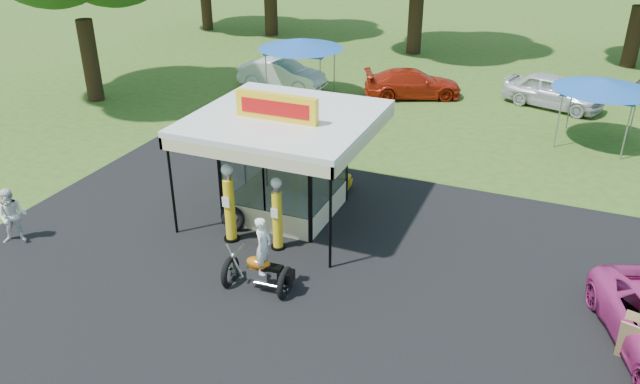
# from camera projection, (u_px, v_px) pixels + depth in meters

# --- Properties ---
(ground) EXTENTS (120.00, 120.00, 0.00)m
(ground) POSITION_uv_depth(u_px,v_px,m) (274.00, 313.00, 15.70)
(ground) COLOR #34541A
(ground) RESTS_ON ground
(asphalt_apron) EXTENTS (20.00, 14.00, 0.04)m
(asphalt_apron) POSITION_uv_depth(u_px,v_px,m) (306.00, 272.00, 17.34)
(asphalt_apron) COLOR black
(asphalt_apron) RESTS_ON ground
(gas_station_kiosk) EXTENTS (5.40, 5.40, 4.18)m
(gas_station_kiosk) POSITION_uv_depth(u_px,v_px,m) (286.00, 163.00, 19.72)
(gas_station_kiosk) COLOR white
(gas_station_kiosk) RESTS_ON ground
(gas_pump_left) EXTENTS (0.47, 0.47, 2.53)m
(gas_pump_left) POSITION_uv_depth(u_px,v_px,m) (229.00, 205.00, 18.36)
(gas_pump_left) COLOR black
(gas_pump_left) RESTS_ON ground
(gas_pump_right) EXTENTS (0.43, 0.43, 2.32)m
(gas_pump_right) POSITION_uv_depth(u_px,v_px,m) (277.00, 216.00, 17.99)
(gas_pump_right) COLOR black
(gas_pump_right) RESTS_ON ground
(motorcycle) EXTENTS (1.94, 1.00, 2.27)m
(motorcycle) POSITION_uv_depth(u_px,v_px,m) (261.00, 262.00, 16.22)
(motorcycle) COLOR black
(motorcycle) RESTS_ON ground
(spare_tires) EXTENTS (0.95, 0.57, 0.81)m
(spare_tires) POSITION_uv_depth(u_px,v_px,m) (233.00, 217.00, 19.39)
(spare_tires) COLOR black
(spare_tires) RESTS_ON ground
(a_frame_sign) EXTENTS (0.68, 0.70, 1.12)m
(a_frame_sign) POSITION_uv_depth(u_px,v_px,m) (634.00, 341.00, 13.90)
(a_frame_sign) COLOR #593819
(a_frame_sign) RESTS_ON ground
(kiosk_car) EXTENTS (2.82, 1.13, 0.96)m
(kiosk_car) POSITION_uv_depth(u_px,v_px,m) (313.00, 173.00, 22.13)
(kiosk_car) COLOR yellow
(kiosk_car) RESTS_ON ground
(spectator_west) EXTENTS (1.08, 1.03, 1.75)m
(spectator_west) POSITION_uv_depth(u_px,v_px,m) (12.00, 216.00, 18.45)
(spectator_west) COLOR white
(spectator_west) RESTS_ON ground
(bg_car_a) EXTENTS (4.60, 1.65, 1.51)m
(bg_car_a) POSITION_uv_depth(u_px,v_px,m) (282.00, 74.00, 32.61)
(bg_car_a) COLOR silver
(bg_car_a) RESTS_ON ground
(bg_car_b) EXTENTS (5.21, 3.79, 1.40)m
(bg_car_b) POSITION_uv_depth(u_px,v_px,m) (413.00, 83.00, 31.28)
(bg_car_b) COLOR #A8200C
(bg_car_b) RESTS_ON ground
(bg_car_c) EXTENTS (5.03, 3.22, 1.59)m
(bg_car_c) POSITION_uv_depth(u_px,v_px,m) (554.00, 91.00, 29.83)
(bg_car_c) COLOR silver
(bg_car_c) RESTS_ON ground
(tent_west) EXTENTS (4.21, 4.21, 2.94)m
(tent_west) POSITION_uv_depth(u_px,v_px,m) (301.00, 44.00, 30.51)
(tent_west) COLOR gray
(tent_west) RESTS_ON ground
(tent_east) EXTENTS (3.93, 3.93, 2.75)m
(tent_east) POSITION_uv_depth(u_px,v_px,m) (603.00, 85.00, 24.91)
(tent_east) COLOR gray
(tent_east) RESTS_ON ground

